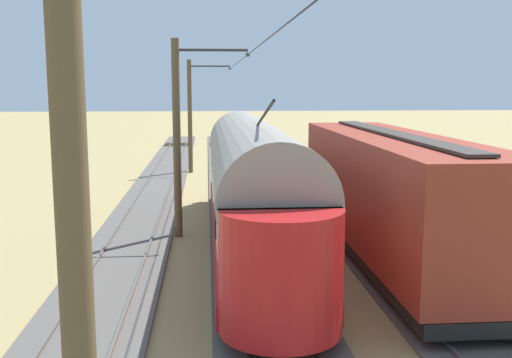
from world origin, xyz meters
TOP-DOWN VIEW (x-y plane):
  - ground_plane at (0.00, 0.00)m, footprint 220.00×220.00m
  - track_streetcar_siding at (-4.15, -0.31)m, footprint 2.80×80.00m
  - track_adjacent_siding at (0.00, -0.31)m, footprint 2.80×80.00m
  - track_third_siding at (4.15, -0.31)m, footprint 2.80×80.00m
  - vintage_streetcar at (-0.00, 4.97)m, footprint 2.65×18.44m
  - boxcar_adjacent at (-4.15, 6.91)m, footprint 2.96×13.31m
  - catenary_pole_foreground at (2.46, -13.20)m, footprint 2.75×0.28m
  - catenary_pole_mid_near at (2.46, 3.25)m, footprint 2.75×0.28m
  - catenary_pole_mid_far at (2.46, 19.70)m, footprint 2.75×0.28m
  - overhead_wire_run at (0.05, 2.56)m, footprint 2.55×36.90m

SIDE VIEW (x-z plane):
  - ground_plane at x=0.00m, z-range 0.00..0.00m
  - track_streetcar_siding at x=-4.15m, z-range -0.04..0.14m
  - track_adjacent_siding at x=0.00m, z-range -0.04..0.14m
  - track_third_siding at x=4.15m, z-range -0.04..0.14m
  - boxcar_adjacent at x=-4.15m, z-range 0.24..4.09m
  - vintage_streetcar at x=0.00m, z-range -0.21..4.74m
  - catenary_pole_foreground at x=2.46m, z-range 0.16..7.21m
  - catenary_pole_mid_near at x=2.46m, z-range 0.16..7.21m
  - catenary_pole_mid_far at x=2.46m, z-range 0.16..7.21m
  - overhead_wire_run at x=0.05m, z-range 6.42..6.60m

